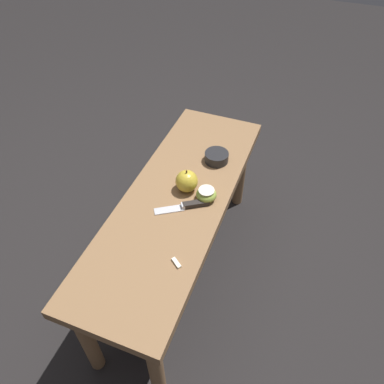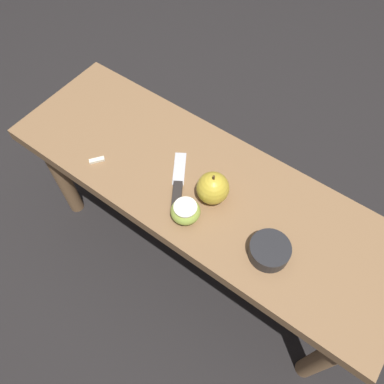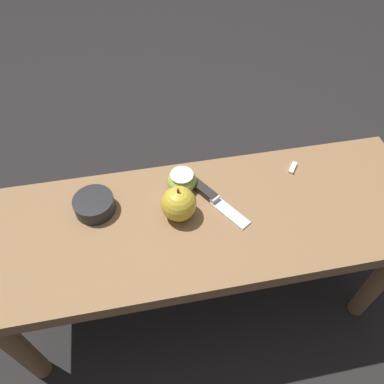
# 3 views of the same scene
# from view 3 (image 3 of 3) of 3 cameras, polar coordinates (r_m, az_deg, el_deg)

# --- Properties ---
(ground_plane) EXTENTS (8.00, 8.00, 0.00)m
(ground_plane) POSITION_cam_3_polar(r_m,az_deg,el_deg) (1.35, 1.09, -16.01)
(ground_plane) COLOR black
(wooden_bench) EXTENTS (1.16, 0.38, 0.49)m
(wooden_bench) POSITION_cam_3_polar(r_m,az_deg,el_deg) (0.99, 1.44, -6.44)
(wooden_bench) COLOR olive
(wooden_bench) RESTS_ON ground_plane
(knife) EXTENTS (0.14, 0.19, 0.02)m
(knife) POSITION_cam_3_polar(r_m,az_deg,el_deg) (0.96, 2.50, -0.37)
(knife) COLOR silver
(knife) RESTS_ON wooden_bench
(apple_whole) EXTENTS (0.09, 0.09, 0.10)m
(apple_whole) POSITION_cam_3_polar(r_m,az_deg,el_deg) (0.90, -2.04, -1.80)
(apple_whole) COLOR gold
(apple_whole) RESTS_ON wooden_bench
(apple_cut) EXTENTS (0.08, 0.08, 0.05)m
(apple_cut) POSITION_cam_3_polar(r_m,az_deg,el_deg) (0.97, -1.55, 1.79)
(apple_cut) COLOR #9EB747
(apple_cut) RESTS_ON wooden_bench
(apple_slice_near_knife) EXTENTS (0.04, 0.04, 0.01)m
(apple_slice_near_knife) POSITION_cam_3_polar(r_m,az_deg,el_deg) (1.07, 15.10, 3.58)
(apple_slice_near_knife) COLOR white
(apple_slice_near_knife) RESTS_ON wooden_bench
(bowl) EXTENTS (0.10, 0.10, 0.04)m
(bowl) POSITION_cam_3_polar(r_m,az_deg,el_deg) (0.96, -14.67, -1.87)
(bowl) COLOR #232326
(bowl) RESTS_ON wooden_bench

